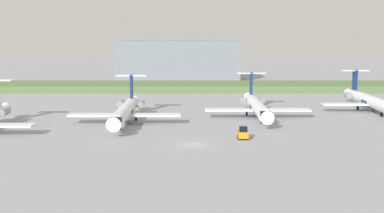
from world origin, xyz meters
name	(u,v)px	position (x,y,z in m)	size (l,w,h in m)	color
ground_plane	(192,115)	(0.00, 30.00, 0.00)	(500.00, 500.00, 0.00)	#939399
grass_berm	(192,86)	(0.00, 79.69, 1.06)	(320.00, 20.00, 2.12)	#597542
regional_jet_third	(125,110)	(-13.84, 20.25, 2.54)	(22.81, 31.00, 9.00)	white
regional_jet_fourth	(256,106)	(14.02, 27.04, 2.54)	(22.81, 31.00, 9.00)	white
regional_jet_fifth	(368,100)	(41.74, 35.37, 2.54)	(22.81, 31.00, 9.00)	white
distant_hangar	(177,60)	(-5.75, 115.23, 7.75)	(47.32, 26.33, 15.50)	gray
baggage_tug	(242,133)	(8.69, 4.56, 1.00)	(1.72, 3.20, 2.30)	orange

